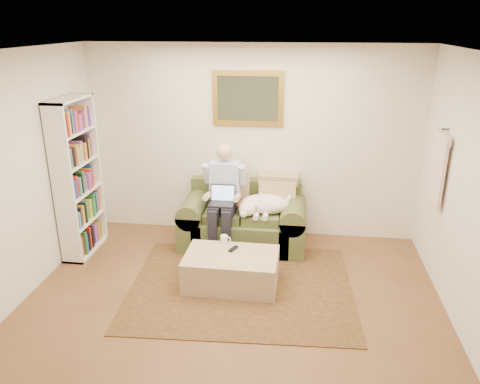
% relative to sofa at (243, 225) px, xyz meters
% --- Properties ---
extents(room_shell, '(4.51, 5.00, 2.61)m').
position_rel_sofa_xyz_m(room_shell, '(0.05, -1.70, 1.02)').
color(room_shell, brown).
rests_on(room_shell, ground).
extents(rug, '(2.61, 2.13, 0.01)m').
position_rel_sofa_xyz_m(rug, '(0.11, -1.09, -0.28)').
color(rug, '#342415').
rests_on(rug, room_shell).
extents(sofa, '(1.65, 0.84, 0.99)m').
position_rel_sofa_xyz_m(sofa, '(0.00, 0.00, 0.00)').
color(sofa, '#464A27').
rests_on(sofa, room_shell).
extents(seated_man, '(0.54, 0.77, 1.38)m').
position_rel_sofa_xyz_m(seated_man, '(-0.25, -0.15, 0.41)').
color(seated_man, '#8C9BD8').
rests_on(seated_man, sofa).
extents(laptop, '(0.32, 0.25, 0.23)m').
position_rel_sofa_xyz_m(laptop, '(-0.25, -0.21, 0.44)').
color(laptop, black).
rests_on(laptop, seated_man).
extents(sleeping_dog, '(0.68, 0.43, 0.25)m').
position_rel_sofa_xyz_m(sleeping_dog, '(0.30, -0.08, 0.35)').
color(sleeping_dog, white).
rests_on(sleeping_dog, sofa).
extents(ottoman, '(1.05, 0.67, 0.38)m').
position_rel_sofa_xyz_m(ottoman, '(-0.00, -1.05, -0.09)').
color(ottoman, tan).
rests_on(ottoman, room_shell).
extents(coffee_mug, '(0.08, 0.08, 0.10)m').
position_rel_sofa_xyz_m(coffee_mug, '(-0.13, -0.77, 0.15)').
color(coffee_mug, white).
rests_on(coffee_mug, ottoman).
extents(tv_remote, '(0.11, 0.16, 0.02)m').
position_rel_sofa_xyz_m(tv_remote, '(-0.00, -0.92, 0.11)').
color(tv_remote, black).
rests_on(tv_remote, ottoman).
extents(bookshelf, '(0.28, 0.80, 2.00)m').
position_rel_sofa_xyz_m(bookshelf, '(-2.05, -0.45, 0.72)').
color(bookshelf, white).
rests_on(bookshelf, room_shell).
extents(wall_mirror, '(0.94, 0.04, 0.72)m').
position_rel_sofa_xyz_m(wall_mirror, '(0.00, 0.42, 1.62)').
color(wall_mirror, gold).
rests_on(wall_mirror, room_shell).
extents(hanging_shirt, '(0.06, 0.52, 0.90)m').
position_rel_sofa_xyz_m(hanging_shirt, '(2.24, -0.45, 1.07)').
color(hanging_shirt, beige).
rests_on(hanging_shirt, room_shell).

